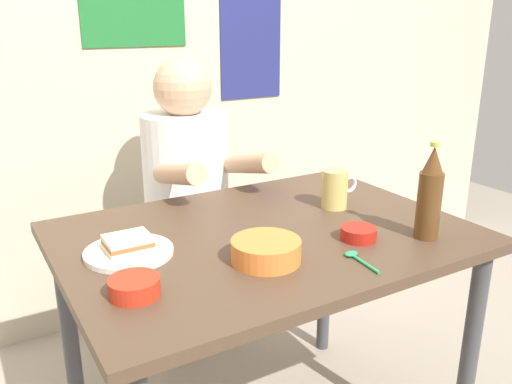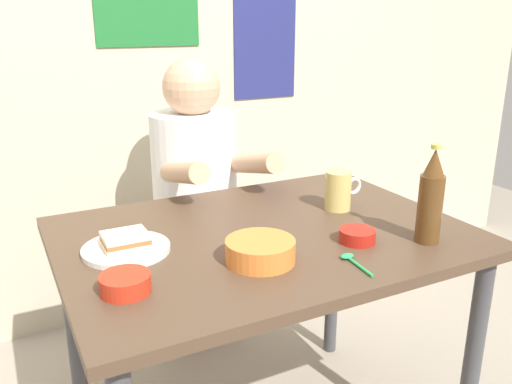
% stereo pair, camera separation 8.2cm
% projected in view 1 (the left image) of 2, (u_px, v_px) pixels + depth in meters
% --- Properties ---
extents(wall_back, '(4.40, 0.09, 2.60)m').
position_uv_depth(wall_back, '(131.00, 18.00, 2.15)').
color(wall_back, '#BCB299').
rests_on(wall_back, ground).
extents(dining_table, '(1.10, 0.80, 0.74)m').
position_uv_depth(dining_table, '(265.00, 262.00, 1.50)').
color(dining_table, '#4C3828').
rests_on(dining_table, ground).
extents(stool, '(0.34, 0.34, 0.45)m').
position_uv_depth(stool, '(190.00, 269.00, 2.12)').
color(stool, '#4C4C51').
rests_on(stool, ground).
extents(person_seated, '(0.33, 0.56, 0.72)m').
position_uv_depth(person_seated, '(187.00, 169.00, 1.98)').
color(person_seated, white).
rests_on(person_seated, stool).
extents(plate_orange, '(0.22, 0.22, 0.01)m').
position_uv_depth(plate_orange, '(129.00, 252.00, 1.32)').
color(plate_orange, silver).
rests_on(plate_orange, dining_table).
extents(sandwich, '(0.11, 0.09, 0.04)m').
position_uv_depth(sandwich, '(128.00, 243.00, 1.31)').
color(sandwich, beige).
rests_on(sandwich, plate_orange).
extents(beer_mug, '(0.13, 0.08, 0.12)m').
position_uv_depth(beer_mug, '(335.00, 189.00, 1.64)').
color(beer_mug, '#D1BC66').
rests_on(beer_mug, dining_table).
extents(beer_bottle, '(0.06, 0.06, 0.26)m').
position_uv_depth(beer_bottle, '(430.00, 195.00, 1.39)').
color(beer_bottle, '#593819').
rests_on(beer_bottle, dining_table).
extents(sauce_bowl_chili, '(0.11, 0.11, 0.04)m').
position_uv_depth(sauce_bowl_chili, '(134.00, 286.00, 1.12)').
color(sauce_bowl_chili, red).
rests_on(sauce_bowl_chili, dining_table).
extents(sambal_bowl_red, '(0.10, 0.10, 0.03)m').
position_uv_depth(sambal_bowl_red, '(358.00, 233.00, 1.41)').
color(sambal_bowl_red, '#B21E14').
rests_on(sambal_bowl_red, dining_table).
extents(soup_bowl_orange, '(0.17, 0.17, 0.05)m').
position_uv_depth(soup_bowl_orange, '(266.00, 250.00, 1.28)').
color(soup_bowl_orange, orange).
rests_on(soup_bowl_orange, dining_table).
extents(spoon, '(0.04, 0.12, 0.01)m').
position_uv_depth(spoon, '(356.00, 258.00, 1.29)').
color(spoon, '#26A559').
rests_on(spoon, dining_table).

